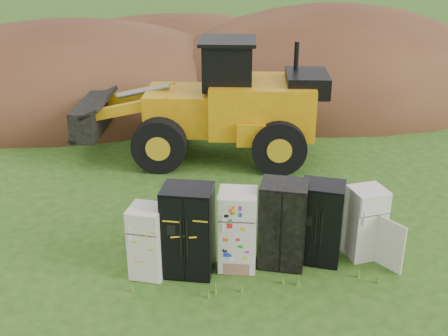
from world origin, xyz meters
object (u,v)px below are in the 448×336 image
(wheel_loader, at_px, (197,100))
(fridge_black_right, at_px, (321,222))
(fridge_black_side, at_px, (188,231))
(fridge_sticker, at_px, (238,230))
(fridge_open_door, at_px, (365,222))
(fridge_dark_mid, at_px, (283,224))
(fridge_leftmost, at_px, (148,241))

(wheel_loader, bearing_deg, fridge_black_right, -61.94)
(fridge_black_side, bearing_deg, fridge_sticker, 18.85)
(fridge_black_right, relative_size, fridge_open_door, 1.12)
(fridge_black_right, height_order, fridge_open_door, fridge_black_right)
(fridge_dark_mid, xyz_separation_m, wheel_loader, (-1.03, 6.48, 0.91))
(fridge_leftmost, distance_m, wheel_loader, 6.78)
(fridge_black_side, height_order, fridge_black_right, fridge_black_side)
(fridge_leftmost, relative_size, fridge_black_side, 0.80)
(fridge_sticker, bearing_deg, fridge_dark_mid, 11.97)
(fridge_black_side, bearing_deg, fridge_leftmost, -165.33)
(fridge_open_door, bearing_deg, fridge_sticker, 172.62)
(fridge_black_side, bearing_deg, fridge_black_right, 17.43)
(fridge_leftmost, relative_size, fridge_black_right, 0.86)
(fridge_leftmost, distance_m, fridge_open_door, 4.72)
(fridge_open_door, bearing_deg, fridge_black_right, 173.35)
(fridge_sticker, bearing_deg, fridge_black_right, 13.48)
(fridge_open_door, distance_m, wheel_loader, 7.14)
(fridge_black_right, distance_m, wheel_loader, 6.79)
(fridge_black_right, bearing_deg, fridge_dark_mid, -154.17)
(fridge_black_right, bearing_deg, fridge_black_side, -155.09)
(fridge_sticker, height_order, fridge_dark_mid, fridge_dark_mid)
(fridge_dark_mid, bearing_deg, fridge_black_right, 22.19)
(fridge_black_side, distance_m, wheel_loader, 6.61)
(fridge_black_side, distance_m, fridge_dark_mid, 2.02)
(fridge_black_right, distance_m, fridge_open_door, 1.03)
(wheel_loader, bearing_deg, fridge_sticker, -77.61)
(fridge_dark_mid, bearing_deg, wheel_loader, 119.98)
(fridge_sticker, xyz_separation_m, fridge_dark_mid, (0.97, -0.03, 0.07))
(fridge_leftmost, distance_m, fridge_black_side, 0.86)
(wheel_loader, bearing_deg, fridge_black_side, -86.78)
(fridge_open_door, xyz_separation_m, wheel_loader, (-2.90, 6.45, 1.05))
(fridge_black_right, xyz_separation_m, wheel_loader, (-1.88, 6.46, 0.95))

